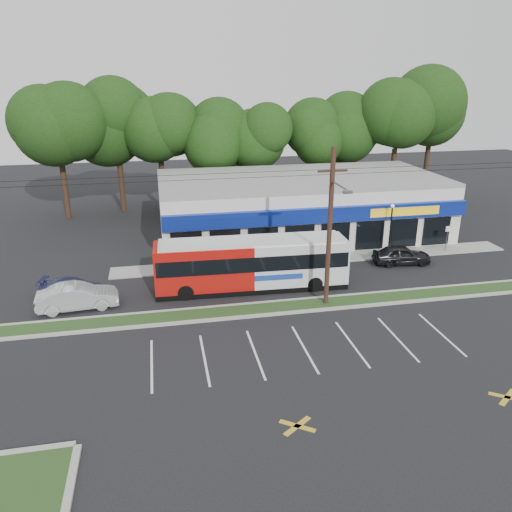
{
  "coord_description": "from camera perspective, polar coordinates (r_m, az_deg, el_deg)",
  "views": [
    {
      "loc": [
        -7.11,
        -26.54,
        13.99
      ],
      "look_at": [
        -0.76,
        5.0,
        2.13
      ],
      "focal_mm": 35.0,
      "sensor_mm": 36.0,
      "label": 1
    }
  ],
  "objects": [
    {
      "name": "pedestrian_a",
      "position": [
        36.28,
        3.96,
        -1.18
      ],
      "size": [
        0.66,
        0.55,
        1.55
      ],
      "primitive_type": "imported",
      "rotation": [
        0.0,
        0.0,
        3.52
      ],
      "color": "beige",
      "rests_on": "ground"
    },
    {
      "name": "lamp_post",
      "position": [
        41.29,
        15.16,
        3.6
      ],
      "size": [
        0.3,
        0.3,
        4.25
      ],
      "color": "black",
      "rests_on": "ground"
    },
    {
      "name": "car_blue",
      "position": [
        35.18,
        -20.14,
        -3.42
      ],
      "size": [
        4.58,
        2.65,
        1.25
      ],
      "primitive_type": "imported",
      "rotation": [
        0.0,
        0.0,
        1.35
      ],
      "color": "navy",
      "rests_on": "ground"
    },
    {
      "name": "grass_strip",
      "position": [
        31.67,
        2.79,
        -5.89
      ],
      "size": [
        40.0,
        1.6,
        0.12
      ],
      "primitive_type": "cube",
      "color": "#203D18",
      "rests_on": "ground"
    },
    {
      "name": "metrobus",
      "position": [
        33.85,
        -0.49,
        -0.78
      ],
      "size": [
        13.12,
        3.24,
        3.5
      ],
      "rotation": [
        0.0,
        0.0,
        -0.04
      ],
      "color": "#AB110D",
      "rests_on": "ground"
    },
    {
      "name": "sign_post",
      "position": [
        43.84,
        21.04,
        2.37
      ],
      "size": [
        0.45,
        0.1,
        2.23
      ],
      "color": "#59595E",
      "rests_on": "ground"
    },
    {
      "name": "sidewalk",
      "position": [
        40.05,
        6.97,
        -0.29
      ],
      "size": [
        32.0,
        2.2,
        0.1
      ],
      "primitive_type": "cube",
      "color": "#9E9E93",
      "rests_on": "ground"
    },
    {
      "name": "pedestrian_b",
      "position": [
        38.46,
        3.01,
        0.34
      ],
      "size": [
        1.09,
        0.98,
        1.85
      ],
      "primitive_type": "imported",
      "rotation": [
        0.0,
        0.0,
        2.77
      ],
      "color": "beige",
      "rests_on": "ground"
    },
    {
      "name": "ground",
      "position": [
        30.83,
        3.24,
        -6.79
      ],
      "size": [
        120.0,
        120.0,
        0.0
      ],
      "primitive_type": "plane",
      "color": "black",
      "rests_on": "ground"
    },
    {
      "name": "utility_pole",
      "position": [
        30.44,
        8.18,
        3.66
      ],
      "size": [
        50.0,
        2.77,
        10.0
      ],
      "color": "black",
      "rests_on": "ground"
    },
    {
      "name": "curb_north",
      "position": [
        32.41,
        2.43,
        -5.23
      ],
      "size": [
        40.0,
        0.25,
        0.14
      ],
      "primitive_type": "cube",
      "color": "#9E9E93",
      "rests_on": "ground"
    },
    {
      "name": "curb_south",
      "position": [
        30.93,
        3.17,
        -6.55
      ],
      "size": [
        40.0,
        0.25,
        0.14
      ],
      "primitive_type": "cube",
      "color": "#9E9E93",
      "rests_on": "ground"
    },
    {
      "name": "car_dark",
      "position": [
        40.16,
        16.31,
        0.13
      ],
      "size": [
        4.56,
        2.23,
        1.5
      ],
      "primitive_type": "imported",
      "rotation": [
        0.0,
        0.0,
        1.46
      ],
      "color": "black",
      "rests_on": "ground"
    },
    {
      "name": "tree_line",
      "position": [
        53.99,
        0.57,
        14.31
      ],
      "size": [
        46.76,
        6.76,
        11.83
      ],
      "color": "black",
      "rests_on": "ground"
    },
    {
      "name": "strip_mall",
      "position": [
        45.72,
        5.03,
        5.79
      ],
      "size": [
        25.0,
        12.55,
        5.3
      ],
      "color": "silver",
      "rests_on": "ground"
    },
    {
      "name": "car_silver",
      "position": [
        33.24,
        -19.72,
        -4.4
      ],
      "size": [
        5.06,
        2.19,
        1.62
      ],
      "primitive_type": "imported",
      "rotation": [
        0.0,
        0.0,
        1.67
      ],
      "color": "#B2B4BA",
      "rests_on": "ground"
    }
  ]
}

